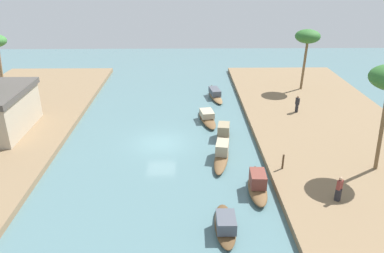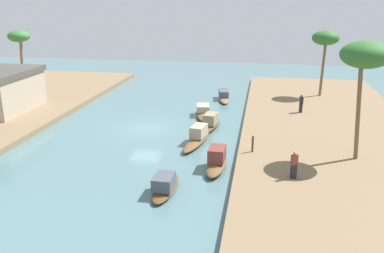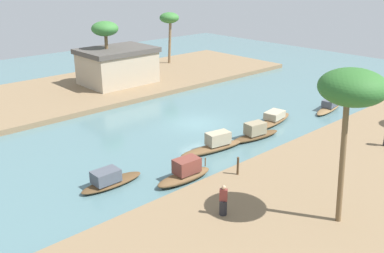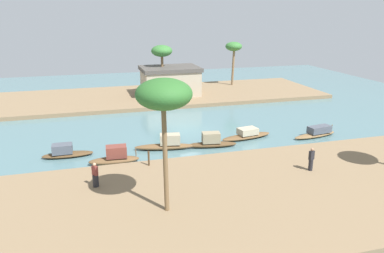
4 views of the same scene
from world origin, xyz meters
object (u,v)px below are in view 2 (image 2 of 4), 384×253
sampan_with_tall_canopy (197,138)px  palm_tree_left_near (365,56)px  sampan_open_hull (217,161)px  mooring_post (253,144)px  palm_tree_right_short (19,38)px  sampan_midstream (203,112)px  sampan_near_left_bank (224,96)px  palm_tree_left_far (326,39)px  person_on_near_bank (294,167)px  person_by_mooring (301,104)px  sampan_with_red_awning (165,185)px  sampan_foreground (211,123)px

sampan_with_tall_canopy → palm_tree_left_near: palm_tree_left_near is taller
sampan_open_hull → mooring_post: mooring_post is taller
palm_tree_right_short → mooring_post: bearing=-122.6°
sampan_midstream → sampan_near_left_bank: sampan_midstream is taller
palm_tree_left_far → mooring_post: bearing=160.1°
person_on_near_bank → palm_tree_left_near: palm_tree_left_near is taller
palm_tree_left_far → person_on_near_bank: bearing=169.4°
sampan_with_tall_canopy → person_by_mooring: person_by_mooring is taller
sampan_near_left_bank → sampan_with_red_awning: bearing=168.1°
sampan_open_hull → person_on_near_bank: size_ratio=2.38×
sampan_foreground → sampan_with_tall_canopy: size_ratio=0.87×
sampan_with_red_awning → person_on_near_bank: person_on_near_bank is taller
sampan_with_tall_canopy → palm_tree_left_far: size_ratio=0.76×
sampan_near_left_bank → palm_tree_left_far: (1.78, -10.21, 6.01)m
sampan_with_red_awning → person_on_near_bank: 7.50m
sampan_with_tall_canopy → sampan_near_left_bank: bearing=7.9°
palm_tree_left_near → palm_tree_left_far: palm_tree_left_near is taller
sampan_midstream → palm_tree_left_far: (8.34, -11.48, 6.04)m
sampan_with_tall_canopy → palm_tree_left_near: 12.72m
sampan_open_hull → sampan_with_tall_canopy: sampan_open_hull is taller
sampan_open_hull → palm_tree_left_near: (2.20, -8.67, 6.55)m
sampan_open_hull → palm_tree_right_short: bearing=54.7°
mooring_post → palm_tree_right_short: (17.54, 27.47, 5.02)m
sampan_open_hull → palm_tree_left_near: 11.09m
sampan_near_left_bank → sampan_midstream: bearing=159.9°
sampan_open_hull → palm_tree_right_short: 32.60m
sampan_with_red_awning → person_by_mooring: person_by_mooring is taller
sampan_foreground → person_on_near_bank: bearing=-139.8°
sampan_foreground → sampan_midstream: size_ratio=0.87×
sampan_midstream → palm_tree_right_short: (7.59, 22.60, 5.67)m
sampan_near_left_bank → palm_tree_left_far: bearing=-89.3°
sampan_midstream → sampan_open_hull: bearing=-176.9°
sampan_open_hull → palm_tree_left_far: (20.57, -8.80, 5.89)m
sampan_with_tall_canopy → palm_tree_right_short: (15.34, 23.32, 5.56)m
sampan_midstream → palm_tree_right_short: size_ratio=0.80×
sampan_foreground → palm_tree_left_near: (-6.16, -10.13, 6.60)m
person_by_mooring → mooring_post: person_by_mooring is taller
sampan_midstream → person_on_near_bank: 15.67m
sampan_midstream → person_by_mooring: (0.97, -8.87, 0.88)m
sampan_open_hull → sampan_midstream: 12.52m
sampan_foreground → person_by_mooring: size_ratio=2.67×
sampan_midstream → palm_tree_left_near: (-10.03, -11.35, 6.71)m
sampan_with_tall_canopy → person_on_near_bank: bearing=-122.4°
person_by_mooring → person_on_near_bank: bearing=154.4°
sampan_with_tall_canopy → palm_tree_right_short: palm_tree_right_short is taller
sampan_near_left_bank → sampan_with_tall_canopy: 14.31m
sampan_near_left_bank → person_on_near_bank: 21.27m
sampan_with_tall_canopy → sampan_with_red_awning: sampan_with_tall_canopy is taller
palm_tree_left_near → person_by_mooring: bearing=12.7°
sampan_foreground → sampan_open_hull: (-8.36, -1.46, 0.04)m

